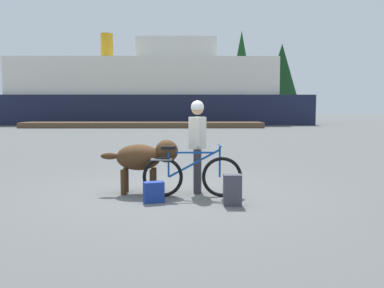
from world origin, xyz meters
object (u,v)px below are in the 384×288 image
object	(u,v)px
handbag_pannier	(154,192)
person_cyclist	(197,138)
ferry_boat	(147,93)
bicycle	(192,175)
backpack	(232,190)
dog	(145,157)

from	to	relation	value
handbag_pannier	person_cyclist	bearing A→B (deg)	47.79
person_cyclist	ferry_boat	bearing A→B (deg)	97.26
bicycle	backpack	distance (m)	0.89
backpack	handbag_pannier	bearing A→B (deg)	170.21
backpack	ferry_boat	size ratio (longest dim) A/B	0.02
handbag_pannier	ferry_boat	distance (m)	32.02
person_cyclist	dog	world-z (taller)	person_cyclist
person_cyclist	backpack	distance (m)	1.36
bicycle	backpack	xyz separation A→B (m)	(0.64, -0.61, -0.13)
bicycle	dog	bearing A→B (deg)	158.55
dog	ferry_boat	bearing A→B (deg)	95.53
person_cyclist	dog	size ratio (longest dim) A/B	1.20
bicycle	person_cyclist	world-z (taller)	person_cyclist
person_cyclist	ferry_boat	distance (m)	31.25
bicycle	person_cyclist	xyz separation A→B (m)	(0.11, 0.40, 0.61)
bicycle	ferry_boat	distance (m)	31.67
dog	backpack	xyz separation A→B (m)	(1.46, -0.94, -0.40)
dog	handbag_pannier	bearing A→B (deg)	-73.39
person_cyclist	ferry_boat	size ratio (longest dim) A/B	0.06
dog	ferry_boat	world-z (taller)	ferry_boat
handbag_pannier	ferry_boat	size ratio (longest dim) A/B	0.01
bicycle	handbag_pannier	world-z (taller)	bicycle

